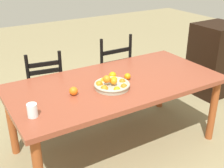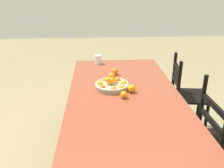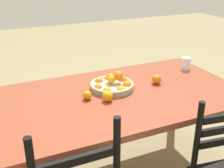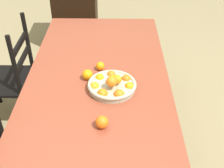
% 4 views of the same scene
% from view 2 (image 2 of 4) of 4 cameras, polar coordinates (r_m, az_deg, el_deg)
% --- Properties ---
extents(ground_plane, '(12.00, 12.00, 0.00)m').
position_cam_2_polar(ground_plane, '(2.63, 2.51, -16.75)').
color(ground_plane, '#897C57').
extents(dining_table, '(2.04, 1.00, 0.74)m').
position_cam_2_polar(dining_table, '(2.27, 2.79, -3.73)').
color(dining_table, brown).
rests_on(dining_table, ground).
extents(chair_by_cabinet, '(0.45, 0.45, 0.92)m').
position_cam_2_polar(chair_by_cabinet, '(2.95, 16.83, -2.67)').
color(chair_by_cabinet, black).
rests_on(chair_by_cabinet, ground).
extents(fruit_bowl, '(0.33, 0.33, 0.13)m').
position_cam_2_polar(fruit_bowl, '(2.32, -0.02, -0.10)').
color(fruit_bowl, '#A5A58D').
rests_on(fruit_bowl, dining_table).
extents(orange_loose_0, '(0.06, 0.06, 0.06)m').
position_cam_2_polar(orange_loose_0, '(2.11, 2.83, -2.52)').
color(orange_loose_0, orange).
rests_on(orange_loose_0, dining_table).
extents(orange_loose_1, '(0.07, 0.07, 0.07)m').
position_cam_2_polar(orange_loose_1, '(2.23, 4.62, -1.05)').
color(orange_loose_1, orange).
rests_on(orange_loose_1, dining_table).
extents(orange_loose_2, '(0.08, 0.08, 0.08)m').
position_cam_2_polar(orange_loose_2, '(2.65, 0.60, 2.93)').
color(orange_loose_2, orange).
rests_on(orange_loose_2, dining_table).
extents(drinking_glass, '(0.08, 0.08, 0.11)m').
position_cam_2_polar(drinking_glass, '(3.03, -3.26, 5.73)').
color(drinking_glass, silver).
rests_on(drinking_glass, dining_table).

